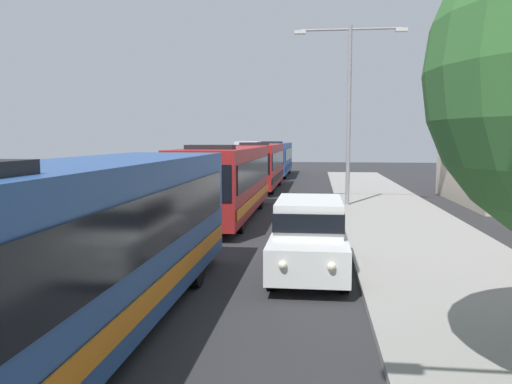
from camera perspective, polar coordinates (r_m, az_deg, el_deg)
name	(u,v)px	position (r m, az deg, el deg)	size (l,w,h in m)	color
bus_lead	(88,241)	(9.31, -18.07, -5.15)	(2.58, 11.54, 3.21)	#284C8C
bus_second_in_line	(227,179)	(22.24, -3.28, 1.41)	(2.58, 11.20, 3.21)	maroon
bus_middle	(260,164)	(35.07, 0.43, 3.07)	(2.58, 10.45, 3.21)	maroon
bus_fourth_in_line	(275,158)	(47.95, 2.15, 3.83)	(2.58, 11.50, 3.21)	#284C8C
white_suv	(309,233)	(13.19, 5.89, -4.59)	(1.86, 4.84, 1.90)	white
box_truck_oncoming	(248,155)	(54.03, -0.85, 4.09)	(2.35, 7.90, 3.15)	navy
streetlamp_mid	(349,98)	(26.06, 10.27, 10.23)	(5.40, 0.28, 8.76)	gray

